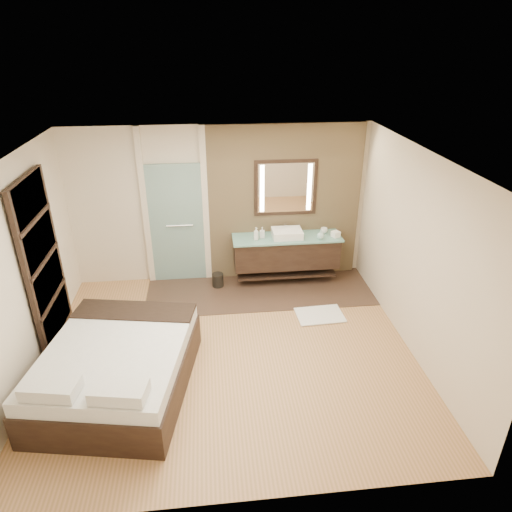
{
  "coord_description": "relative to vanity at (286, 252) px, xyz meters",
  "views": [
    {
      "loc": [
        -0.19,
        -5.09,
        3.98
      ],
      "look_at": [
        0.43,
        0.6,
        1.17
      ],
      "focal_mm": 32.0,
      "sensor_mm": 36.0,
      "label": 1
    }
  ],
  "objects": [
    {
      "name": "floor",
      "position": [
        -1.1,
        -1.92,
        -0.58
      ],
      "size": [
        5.0,
        5.0,
        0.0
      ],
      "primitive_type": "plane",
      "color": "#9D7041",
      "rests_on": "ground"
    },
    {
      "name": "tile_strip",
      "position": [
        -0.5,
        -0.32,
        -0.57
      ],
      "size": [
        3.8,
        1.3,
        0.01
      ],
      "primitive_type": "cube",
      "color": "#3D2C21",
      "rests_on": "floor"
    },
    {
      "name": "stone_wall",
      "position": [
        0.0,
        0.29,
        0.77
      ],
      "size": [
        2.6,
        0.08,
        2.7
      ],
      "primitive_type": "cube",
      "color": "tan",
      "rests_on": "floor"
    },
    {
      "name": "vanity",
      "position": [
        0.0,
        0.0,
        0.0
      ],
      "size": [
        1.85,
        0.55,
        0.88
      ],
      "color": "black",
      "rests_on": "stone_wall"
    },
    {
      "name": "mirror_unit",
      "position": [
        0.0,
        0.24,
        1.07
      ],
      "size": [
        1.06,
        0.04,
        0.96
      ],
      "color": "black",
      "rests_on": "stone_wall"
    },
    {
      "name": "frosted_door",
      "position": [
        -1.85,
        0.28,
        0.56
      ],
      "size": [
        1.1,
        0.12,
        2.7
      ],
      "color": "silver",
      "rests_on": "floor"
    },
    {
      "name": "shoji_partition",
      "position": [
        -3.53,
        -1.32,
        0.63
      ],
      "size": [
        0.06,
        1.2,
        2.4
      ],
      "color": "black",
      "rests_on": "floor"
    },
    {
      "name": "bed",
      "position": [
        -2.49,
        -2.48,
        -0.25
      ],
      "size": [
        1.98,
        2.31,
        0.79
      ],
      "rotation": [
        0.0,
        0.0,
        -0.18
      ],
      "color": "black",
      "rests_on": "floor"
    },
    {
      "name": "bath_mat",
      "position": [
        0.35,
        -1.17,
        -0.56
      ],
      "size": [
        0.74,
        0.54,
        0.02
      ],
      "primitive_type": "cube",
      "rotation": [
        0.0,
        0.0,
        0.05
      ],
      "color": "white",
      "rests_on": "floor"
    },
    {
      "name": "waste_bin",
      "position": [
        -1.2,
        -0.07,
        -0.46
      ],
      "size": [
        0.25,
        0.25,
        0.24
      ],
      "primitive_type": "cylinder",
      "rotation": [
        0.0,
        0.0,
        0.37
      ],
      "color": "black",
      "rests_on": "floor"
    },
    {
      "name": "tissue_box",
      "position": [
        0.82,
        -0.11,
        0.33
      ],
      "size": [
        0.16,
        0.16,
        0.1
      ],
      "primitive_type": "cube",
      "rotation": [
        0.0,
        0.0,
        0.41
      ],
      "color": "white",
      "rests_on": "vanity"
    },
    {
      "name": "soap_bottle_a",
      "position": [
        -0.53,
        -0.08,
        0.4
      ],
      "size": [
        0.11,
        0.11,
        0.22
      ],
      "primitive_type": "imported",
      "rotation": [
        0.0,
        0.0,
        0.39
      ],
      "color": "white",
      "rests_on": "vanity"
    },
    {
      "name": "soap_bottle_b",
      "position": [
        -0.42,
        0.0,
        0.37
      ],
      "size": [
        0.09,
        0.09,
        0.18
      ],
      "primitive_type": "imported",
      "rotation": [
        0.0,
        0.0,
        -0.15
      ],
      "color": "#B2B2B2",
      "rests_on": "vanity"
    },
    {
      "name": "soap_bottle_c",
      "position": [
        0.55,
        -0.15,
        0.36
      ],
      "size": [
        0.15,
        0.15,
        0.15
      ],
      "primitive_type": "imported",
      "rotation": [
        0.0,
        0.0,
        0.3
      ],
      "color": "#A2CCCC",
      "rests_on": "vanity"
    },
    {
      "name": "cup",
      "position": [
        0.67,
        0.08,
        0.33
      ],
      "size": [
        0.12,
        0.12,
        0.09
      ],
      "primitive_type": "imported",
      "rotation": [
        0.0,
        0.0,
        0.01
      ],
      "color": "white",
      "rests_on": "vanity"
    }
  ]
}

